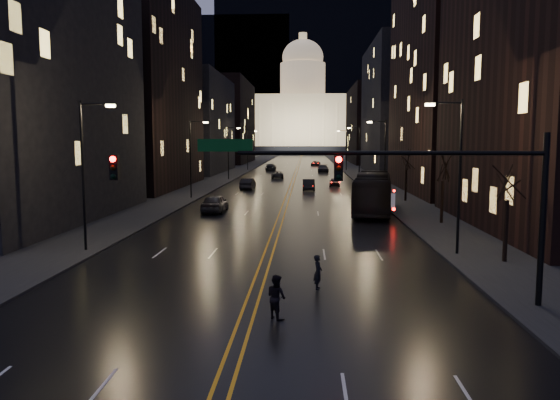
# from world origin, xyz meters

# --- Properties ---
(ground) EXTENTS (900.00, 900.00, 0.00)m
(ground) POSITION_xyz_m (0.00, 0.00, 0.00)
(ground) COLOR black
(ground) RESTS_ON ground
(road) EXTENTS (20.00, 320.00, 0.02)m
(road) POSITION_xyz_m (0.00, 130.00, 0.01)
(road) COLOR black
(road) RESTS_ON ground
(sidewalk_left) EXTENTS (8.00, 320.00, 0.16)m
(sidewalk_left) POSITION_xyz_m (-14.00, 130.00, 0.08)
(sidewalk_left) COLOR black
(sidewalk_left) RESTS_ON ground
(sidewalk_right) EXTENTS (8.00, 320.00, 0.16)m
(sidewalk_right) POSITION_xyz_m (14.00, 130.00, 0.08)
(sidewalk_right) COLOR black
(sidewalk_right) RESTS_ON ground
(center_line) EXTENTS (0.62, 320.00, 0.01)m
(center_line) POSITION_xyz_m (0.00, 130.00, 0.03)
(center_line) COLOR orange
(center_line) RESTS_ON road
(building_left_near) EXTENTS (12.00, 28.00, 22.00)m
(building_left_near) POSITION_xyz_m (-21.00, 22.00, 11.00)
(building_left_near) COLOR black
(building_left_near) RESTS_ON ground
(building_left_mid) EXTENTS (12.00, 30.00, 28.00)m
(building_left_mid) POSITION_xyz_m (-21.00, 54.00, 14.00)
(building_left_mid) COLOR black
(building_left_mid) RESTS_ON ground
(building_left_far) EXTENTS (12.00, 34.00, 20.00)m
(building_left_far) POSITION_xyz_m (-21.00, 92.00, 10.00)
(building_left_far) COLOR black
(building_left_far) RESTS_ON ground
(building_left_dist) EXTENTS (12.00, 40.00, 24.00)m
(building_left_dist) POSITION_xyz_m (-21.00, 140.00, 12.00)
(building_left_dist) COLOR black
(building_left_dist) RESTS_ON ground
(building_right_tall) EXTENTS (12.00, 30.00, 38.00)m
(building_right_tall) POSITION_xyz_m (21.00, 50.00, 19.00)
(building_right_tall) COLOR black
(building_right_tall) RESTS_ON ground
(building_right_mid) EXTENTS (12.00, 34.00, 26.00)m
(building_right_mid) POSITION_xyz_m (21.00, 92.00, 13.00)
(building_right_mid) COLOR black
(building_right_mid) RESTS_ON ground
(building_right_dist) EXTENTS (12.00, 40.00, 22.00)m
(building_right_dist) POSITION_xyz_m (21.00, 140.00, 11.00)
(building_right_dist) COLOR black
(building_right_dist) RESTS_ON ground
(mountain_ridge) EXTENTS (520.00, 60.00, 130.00)m
(mountain_ridge) POSITION_xyz_m (40.00, 380.00, 65.00)
(mountain_ridge) COLOR black
(mountain_ridge) RESTS_ON ground
(capitol) EXTENTS (90.00, 50.00, 58.50)m
(capitol) POSITION_xyz_m (0.00, 250.00, 17.15)
(capitol) COLOR black
(capitol) RESTS_ON ground
(traffic_signal) EXTENTS (17.29, 0.45, 7.00)m
(traffic_signal) POSITION_xyz_m (5.91, -0.00, 5.10)
(traffic_signal) COLOR black
(traffic_signal) RESTS_ON ground
(streetlamp_right_near) EXTENTS (2.13, 0.25, 9.00)m
(streetlamp_right_near) POSITION_xyz_m (10.81, 10.00, 5.08)
(streetlamp_right_near) COLOR black
(streetlamp_right_near) RESTS_ON ground
(streetlamp_left_near) EXTENTS (2.13, 0.25, 9.00)m
(streetlamp_left_near) POSITION_xyz_m (-10.81, 10.00, 5.08)
(streetlamp_left_near) COLOR black
(streetlamp_left_near) RESTS_ON ground
(streetlamp_right_mid) EXTENTS (2.13, 0.25, 9.00)m
(streetlamp_right_mid) POSITION_xyz_m (10.81, 40.00, 5.08)
(streetlamp_right_mid) COLOR black
(streetlamp_right_mid) RESTS_ON ground
(streetlamp_left_mid) EXTENTS (2.13, 0.25, 9.00)m
(streetlamp_left_mid) POSITION_xyz_m (-10.81, 40.00, 5.08)
(streetlamp_left_mid) COLOR black
(streetlamp_left_mid) RESTS_ON ground
(streetlamp_right_far) EXTENTS (2.13, 0.25, 9.00)m
(streetlamp_right_far) POSITION_xyz_m (10.81, 70.00, 5.08)
(streetlamp_right_far) COLOR black
(streetlamp_right_far) RESTS_ON ground
(streetlamp_left_far) EXTENTS (2.13, 0.25, 9.00)m
(streetlamp_left_far) POSITION_xyz_m (-10.81, 70.00, 5.08)
(streetlamp_left_far) COLOR black
(streetlamp_left_far) RESTS_ON ground
(streetlamp_right_dist) EXTENTS (2.13, 0.25, 9.00)m
(streetlamp_right_dist) POSITION_xyz_m (10.81, 100.00, 5.08)
(streetlamp_right_dist) COLOR black
(streetlamp_right_dist) RESTS_ON ground
(streetlamp_left_dist) EXTENTS (2.13, 0.25, 9.00)m
(streetlamp_left_dist) POSITION_xyz_m (-10.81, 100.00, 5.08)
(streetlamp_left_dist) COLOR black
(streetlamp_left_dist) RESTS_ON ground
(tree_right_near) EXTENTS (2.40, 2.40, 6.65)m
(tree_right_near) POSITION_xyz_m (13.00, 8.00, 4.53)
(tree_right_near) COLOR black
(tree_right_near) RESTS_ON ground
(tree_right_mid) EXTENTS (2.40, 2.40, 6.65)m
(tree_right_mid) POSITION_xyz_m (13.00, 22.00, 4.53)
(tree_right_mid) COLOR black
(tree_right_mid) RESTS_ON ground
(tree_right_far) EXTENTS (2.40, 2.40, 6.65)m
(tree_right_far) POSITION_xyz_m (13.00, 38.00, 4.53)
(tree_right_far) COLOR black
(tree_right_far) RESTS_ON ground
(bus) EXTENTS (4.98, 13.74, 3.74)m
(bus) POSITION_xyz_m (8.36, 28.94, 1.87)
(bus) COLOR black
(bus) RESTS_ON ground
(oncoming_car_a) EXTENTS (2.10, 5.03, 1.70)m
(oncoming_car_a) POSITION_xyz_m (-6.31, 28.41, 0.85)
(oncoming_car_a) COLOR black
(oncoming_car_a) RESTS_ON ground
(oncoming_car_b) EXTENTS (1.80, 4.71, 1.53)m
(oncoming_car_b) POSITION_xyz_m (-5.80, 52.41, 0.77)
(oncoming_car_b) COLOR black
(oncoming_car_b) RESTS_ON ground
(oncoming_car_c) EXTENTS (2.38, 4.74, 1.29)m
(oncoming_car_c) POSITION_xyz_m (-2.94, 74.49, 0.64)
(oncoming_car_c) COLOR black
(oncoming_car_c) RESTS_ON ground
(oncoming_car_d) EXTENTS (2.27, 5.26, 1.51)m
(oncoming_car_d) POSITION_xyz_m (-5.81, 100.10, 0.75)
(oncoming_car_d) COLOR black
(oncoming_car_d) RESTS_ON ground
(receding_car_a) EXTENTS (1.69, 4.61, 1.51)m
(receding_car_a) POSITION_xyz_m (2.50, 51.11, 0.75)
(receding_car_a) COLOR black
(receding_car_a) RESTS_ON ground
(receding_car_b) EXTENTS (1.80, 3.95, 1.32)m
(receding_car_b) POSITION_xyz_m (6.33, 57.88, 0.66)
(receding_car_b) COLOR black
(receding_car_b) RESTS_ON ground
(receding_car_c) EXTENTS (2.28, 5.53, 1.60)m
(receding_car_c) POSITION_xyz_m (5.65, 92.87, 0.80)
(receding_car_c) COLOR black
(receding_car_c) RESTS_ON ground
(receding_car_d) EXTENTS (2.70, 4.87, 1.29)m
(receding_car_d) POSITION_xyz_m (4.55, 121.95, 0.65)
(receding_car_d) COLOR black
(receding_car_d) RESTS_ON ground
(pedestrian_a) EXTENTS (0.45, 0.62, 1.58)m
(pedestrian_a) POSITION_xyz_m (2.78, 2.45, 0.79)
(pedestrian_a) COLOR black
(pedestrian_a) RESTS_ON ground
(pedestrian_b) EXTENTS (0.89, 0.92, 1.70)m
(pedestrian_b) POSITION_xyz_m (1.13, -1.71, 0.85)
(pedestrian_b) COLOR black
(pedestrian_b) RESTS_ON ground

